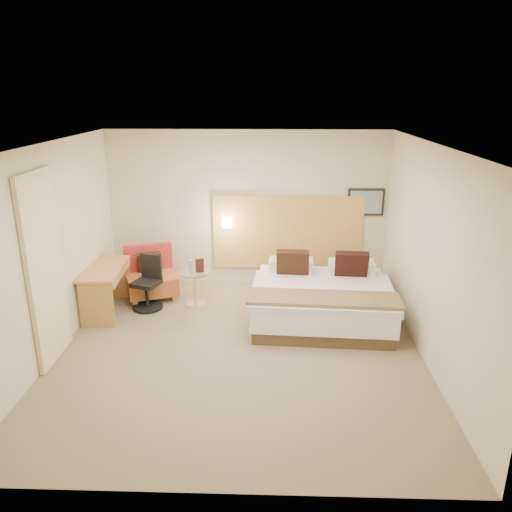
{
  "coord_description": "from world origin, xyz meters",
  "views": [
    {
      "loc": [
        0.42,
        -5.92,
        3.31
      ],
      "look_at": [
        0.2,
        0.77,
        1.08
      ],
      "focal_mm": 35.0,
      "sensor_mm": 36.0,
      "label": 1
    }
  ],
  "objects_px": {
    "desk_chair": "(148,287)",
    "side_table": "(195,286)",
    "bed": "(321,298)",
    "desk": "(107,277)",
    "lounge_chair": "(151,277)"
  },
  "relations": [
    {
      "from": "side_table",
      "to": "desk_chair",
      "type": "relative_size",
      "value": 0.73
    },
    {
      "from": "side_table",
      "to": "desk_chair",
      "type": "bearing_deg",
      "value": -168.22
    },
    {
      "from": "lounge_chair",
      "to": "side_table",
      "type": "xyz_separation_m",
      "value": [
        0.79,
        -0.33,
        -0.02
      ]
    },
    {
      "from": "bed",
      "to": "desk_chair",
      "type": "distance_m",
      "value": 2.72
    },
    {
      "from": "desk",
      "to": "desk_chair",
      "type": "xyz_separation_m",
      "value": [
        0.59,
        0.18,
        -0.23
      ]
    },
    {
      "from": "desk_chair",
      "to": "lounge_chair",
      "type": "bearing_deg",
      "value": 97.72
    },
    {
      "from": "bed",
      "to": "desk",
      "type": "distance_m",
      "value": 3.31
    },
    {
      "from": "desk_chair",
      "to": "bed",
      "type": "bearing_deg",
      "value": -5.83
    },
    {
      "from": "desk_chair",
      "to": "side_table",
      "type": "bearing_deg",
      "value": 11.78
    },
    {
      "from": "bed",
      "to": "desk_chair",
      "type": "height_order",
      "value": "bed"
    },
    {
      "from": "desk",
      "to": "desk_chair",
      "type": "relative_size",
      "value": 1.43
    },
    {
      "from": "desk",
      "to": "desk_chair",
      "type": "height_order",
      "value": "desk_chair"
    },
    {
      "from": "lounge_chair",
      "to": "desk",
      "type": "bearing_deg",
      "value": -128.66
    },
    {
      "from": "lounge_chair",
      "to": "side_table",
      "type": "distance_m",
      "value": 0.85
    },
    {
      "from": "bed",
      "to": "lounge_chair",
      "type": "xyz_separation_m",
      "value": [
        -2.78,
        0.75,
        0.01
      ]
    }
  ]
}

